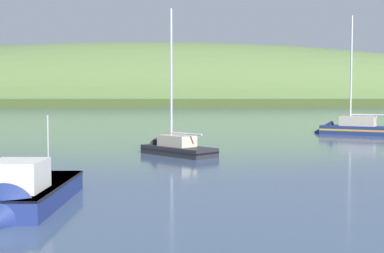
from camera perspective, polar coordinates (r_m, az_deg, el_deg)
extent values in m
cube|color=#3C4E24|center=(212.34, 1.70, 2.80)|extent=(482.63, 60.06, 3.20)
ellipsoid|color=#56703D|center=(232.09, -3.27, 2.45)|extent=(386.25, 76.00, 59.01)
sphere|color=#38602D|center=(202.19, 0.80, 4.11)|extent=(8.93, 8.93, 8.93)
cube|color=navy|center=(51.76, 18.89, -0.78)|extent=(7.59, 6.26, 1.53)
cone|color=navy|center=(52.61, 14.92, -0.65)|extent=(2.91, 3.08, 2.46)
cube|color=gold|center=(51.74, 18.89, -0.37)|extent=(7.60, 6.28, 0.18)
cube|color=#BCB299|center=(51.73, 18.71, 0.61)|extent=(3.74, 3.31, 0.97)
cylinder|color=silver|center=(51.90, 18.01, 6.16)|extent=(0.18, 0.18, 10.98)
cylinder|color=silver|center=(51.48, 20.04, 1.27)|extent=(3.31, 2.29, 0.14)
cube|color=#232328|center=(31.61, -1.60, -3.19)|extent=(4.94, 5.31, 0.97)
cone|color=#232328|center=(33.59, -4.66, -2.82)|extent=(2.31, 2.24, 1.91)
cube|color=black|center=(31.58, -1.60, -2.78)|extent=(4.96, 5.32, 0.11)
cube|color=#BCB299|center=(31.62, -1.77, -1.66)|extent=(2.57, 2.68, 0.71)
cylinder|color=silver|center=(31.91, -2.42, 5.69)|extent=(0.14, 0.14, 8.84)
cylinder|color=silver|center=(30.95, -0.70, -0.84)|extent=(1.89, 2.18, 0.11)
cube|color=navy|center=(18.06, -18.17, -8.08)|extent=(2.62, 6.02, 1.15)
cube|color=black|center=(17.97, -18.20, -6.41)|extent=(2.67, 6.02, 0.08)
cube|color=silver|center=(16.66, -19.62, -5.38)|extent=(1.74, 1.93, 0.96)
cube|color=#192833|center=(15.85, -20.66, -5.31)|extent=(1.46, 0.14, 0.54)
cylinder|color=#B2B2B7|center=(19.80, -16.39, -2.03)|extent=(0.06, 0.06, 2.29)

